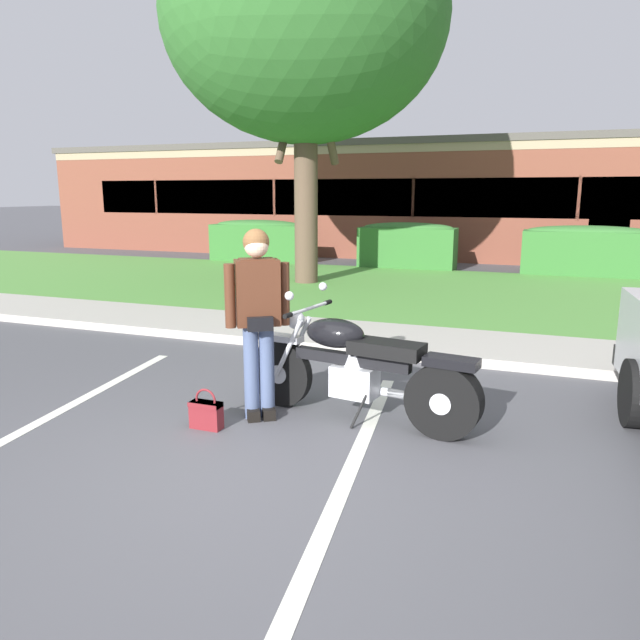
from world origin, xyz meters
TOP-DOWN VIEW (x-y plane):
  - ground_plane at (0.00, 0.00)m, footprint 140.00×140.00m
  - curb_strip at (0.00, 3.32)m, footprint 60.00×0.20m
  - concrete_walk at (0.00, 4.17)m, footprint 60.00×1.50m
  - grass_lawn at (0.00, 8.32)m, footprint 60.00×6.81m
  - stall_stripe_0 at (-2.14, 0.20)m, footprint 0.65×4.38m
  - stall_stripe_1 at (0.76, 0.20)m, footprint 0.65×4.38m
  - motorcycle at (0.59, 1.16)m, footprint 2.24×0.82m
  - rider_person at (-0.34, 0.94)m, footprint 0.49×0.41m
  - handbag at (-0.66, 0.53)m, footprint 0.28×0.13m
  - shade_tree at (-2.93, 8.53)m, footprint 5.86×5.86m
  - hedge_left at (-5.82, 12.02)m, footprint 2.76×0.90m
  - hedge_center_left at (-1.43, 12.02)m, footprint 2.53×0.90m
  - hedge_center_right at (2.95, 12.02)m, footprint 2.99×0.90m
  - brick_building at (-1.73, 18.13)m, footprint 26.58×8.45m

SIDE VIEW (x-z plane):
  - ground_plane at x=0.00m, z-range 0.00..0.00m
  - stall_stripe_0 at x=-2.14m, z-range 0.00..0.01m
  - stall_stripe_1 at x=0.76m, z-range 0.00..0.01m
  - grass_lawn at x=0.00m, z-range 0.00..0.06m
  - concrete_walk at x=0.00m, z-range 0.00..0.08m
  - curb_strip at x=0.00m, z-range 0.00..0.12m
  - handbag at x=-0.66m, z-range -0.04..0.32m
  - motorcycle at x=0.59m, z-range -0.11..1.07m
  - hedge_left at x=-5.82m, z-range 0.03..1.27m
  - hedge_center_left at x=-1.43m, z-range 0.03..1.27m
  - hedge_center_right at x=2.95m, z-range 0.03..1.27m
  - rider_person at x=-0.34m, z-range 0.14..1.84m
  - brick_building at x=-1.73m, z-range 0.00..3.59m
  - shade_tree at x=-2.93m, z-range 1.48..9.47m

